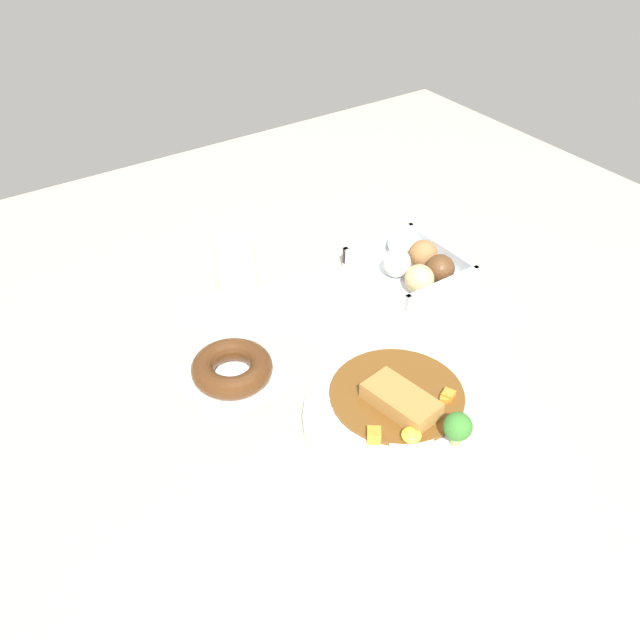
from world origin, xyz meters
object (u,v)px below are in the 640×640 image
object	(u,v)px
donut_box	(413,266)
coffee_mug	(236,265)
chocolate_ring_donut	(232,369)
curry_plate	(405,415)

from	to	relation	value
donut_box	coffee_mug	bearing A→B (deg)	60.95
chocolate_ring_donut	coffee_mug	distance (m)	0.23
donut_box	coffee_mug	size ratio (longest dim) A/B	1.93
chocolate_ring_donut	curry_plate	bearing A→B (deg)	-144.49
curry_plate	donut_box	xyz separation A→B (m)	(0.26, -0.23, 0.01)
curry_plate	coffee_mug	distance (m)	0.41
chocolate_ring_donut	donut_box	bearing A→B (deg)	-82.43
curry_plate	donut_box	bearing A→B (deg)	-41.65
chocolate_ring_donut	coffee_mug	size ratio (longest dim) A/B	1.69
coffee_mug	donut_box	bearing A→B (deg)	-119.05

